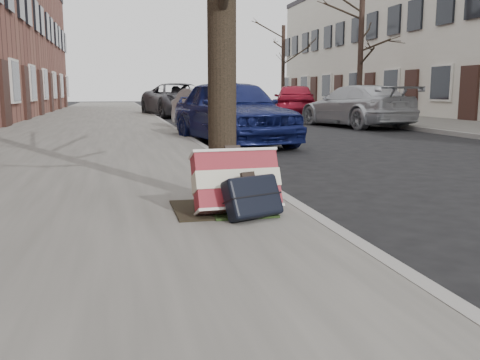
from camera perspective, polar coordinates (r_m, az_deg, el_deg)
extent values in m
cube|color=gray|center=(18.52, -15.49, 5.67)|extent=(5.00, 70.00, 0.12)
cube|color=slate|center=(21.37, 17.21, 6.05)|extent=(4.00, 70.00, 0.12)
cube|color=black|center=(4.86, -2.06, -3.04)|extent=(0.85, 0.85, 0.02)
cube|color=maroon|center=(4.63, -0.43, -0.18)|extent=(0.76, 0.45, 0.57)
cube|color=black|center=(4.45, 1.33, -1.79)|extent=(0.56, 0.45, 0.38)
imported|color=#11184F|center=(12.04, -0.80, 7.35)|extent=(2.47, 4.55, 1.47)
imported|color=#96999D|center=(15.41, -2.97, 7.41)|extent=(2.03, 3.99, 1.25)
imported|color=#3E3E43|center=(25.04, -6.52, 8.48)|extent=(3.41, 5.89, 1.54)
imported|color=#ACAFB4|center=(18.28, 12.20, 7.71)|extent=(2.74, 4.98, 1.37)
imported|color=maroon|center=(24.58, 5.80, 8.45)|extent=(2.99, 4.78, 1.52)
cylinder|color=black|center=(23.61, 12.74, 13.16)|extent=(0.23, 0.23, 5.34)
cylinder|color=black|center=(33.66, 4.62, 11.90)|extent=(0.23, 0.23, 5.00)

